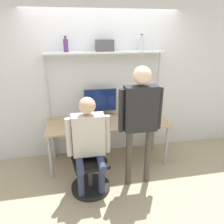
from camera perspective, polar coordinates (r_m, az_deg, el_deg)
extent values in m
plane|color=tan|center=(3.69, 0.06, -15.62)|extent=(12.00, 12.00, 0.00)
cube|color=silver|center=(3.84, -2.23, 8.15)|extent=(8.00, 0.06, 2.70)
cube|color=tan|center=(3.65, -1.12, -2.63)|extent=(2.01, 0.74, 0.03)
cylinder|color=#A5A5AA|center=(3.52, -15.75, -11.31)|extent=(0.05, 0.05, 0.72)
cylinder|color=#A5A5AA|center=(3.82, 14.02, -8.48)|extent=(0.05, 0.05, 0.72)
cylinder|color=#A5A5AA|center=(4.07, -15.18, -6.72)|extent=(0.05, 0.05, 0.72)
cylinder|color=#A5A5AA|center=(4.33, 10.64, -4.61)|extent=(0.05, 0.05, 0.72)
cube|color=white|center=(3.60, -1.90, 15.37)|extent=(1.91, 0.26, 0.02)
cylinder|color=#B2B2B7|center=(3.77, -15.90, 0.46)|extent=(0.04, 0.04, 1.86)
cylinder|color=#B2B2B7|center=(4.04, 11.44, 2.22)|extent=(0.04, 0.04, 1.86)
cylinder|color=#333338|center=(3.84, -2.96, -1.13)|extent=(0.21, 0.21, 0.01)
cylinder|color=#333338|center=(3.82, -2.98, -0.32)|extent=(0.06, 0.06, 0.10)
cube|color=#333338|center=(3.75, -3.06, 3.08)|extent=(0.55, 0.01, 0.39)
cube|color=navy|center=(3.74, -3.04, 3.05)|extent=(0.53, 0.02, 0.37)
cube|color=silver|center=(3.43, -7.95, -4.06)|extent=(0.36, 0.20, 0.01)
cube|color=black|center=(3.42, -7.94, -4.08)|extent=(0.30, 0.11, 0.00)
cube|color=silver|center=(3.48, -8.13, -1.87)|extent=(0.36, 0.03, 0.20)
cube|color=#194C8C|center=(3.47, -8.12, -1.92)|extent=(0.32, 0.02, 0.18)
cube|color=black|center=(3.45, -3.64, -3.80)|extent=(0.07, 0.15, 0.01)
cube|color=black|center=(3.44, -3.64, -3.72)|extent=(0.06, 0.13, 0.00)
cylinder|color=black|center=(3.39, -5.58, -18.87)|extent=(0.56, 0.56, 0.06)
cylinder|color=#4C4C51|center=(3.25, -5.71, -15.90)|extent=(0.06, 0.06, 0.38)
cube|color=black|center=(3.13, -5.85, -12.76)|extent=(0.52, 0.52, 0.05)
cube|color=black|center=(3.18, -6.90, -6.99)|extent=(0.42, 0.10, 0.45)
cylinder|color=#2D3856|center=(3.12, -8.08, -18.03)|extent=(0.09, 0.09, 0.49)
cylinder|color=#2D3856|center=(3.13, -2.72, -17.56)|extent=(0.09, 0.09, 0.49)
cylinder|color=#2D3856|center=(2.97, -8.39, -13.31)|extent=(0.10, 0.38, 0.10)
cylinder|color=#2D3856|center=(2.99, -2.90, -12.85)|extent=(0.10, 0.38, 0.10)
cube|color=beige|center=(2.96, -6.19, -5.93)|extent=(0.43, 0.20, 0.57)
cylinder|color=beige|center=(2.96, -11.24, -6.56)|extent=(0.08, 0.08, 0.54)
cylinder|color=beige|center=(2.99, -1.19, -5.81)|extent=(0.08, 0.08, 0.54)
sphere|color=#D8AD8C|center=(2.80, -6.52, 1.70)|extent=(0.22, 0.22, 0.22)
cylinder|color=#4C473D|center=(3.24, 4.38, -11.87)|extent=(0.09, 0.09, 0.88)
cylinder|color=#4C473D|center=(3.32, 9.29, -11.24)|extent=(0.09, 0.09, 0.88)
cube|color=#262628|center=(2.95, 7.49, 0.88)|extent=(0.44, 0.20, 0.62)
cylinder|color=#262628|center=(2.89, 2.42, 0.28)|extent=(0.08, 0.08, 0.59)
cylinder|color=#262628|center=(3.05, 12.25, 0.94)|extent=(0.08, 0.08, 0.59)
sphere|color=beige|center=(2.83, 7.91, 9.49)|extent=(0.24, 0.24, 0.24)
cylinder|color=silver|center=(3.73, 7.70, 17.15)|extent=(0.09, 0.09, 0.20)
cylinder|color=silver|center=(3.73, 7.79, 19.01)|extent=(0.04, 0.04, 0.04)
cylinder|color=black|center=(3.73, 7.81, 19.40)|extent=(0.04, 0.04, 0.01)
cylinder|color=#593372|center=(3.54, -11.98, 16.60)|extent=(0.08, 0.08, 0.19)
cylinder|color=#593372|center=(3.54, -12.11, 18.40)|extent=(0.03, 0.03, 0.04)
cylinder|color=black|center=(3.54, -12.14, 18.78)|extent=(0.04, 0.04, 0.01)
cube|color=#4C4C51|center=(3.59, -1.97, 16.98)|extent=(0.28, 0.17, 0.18)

